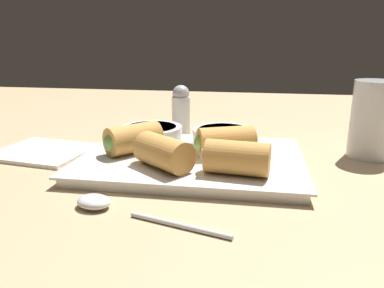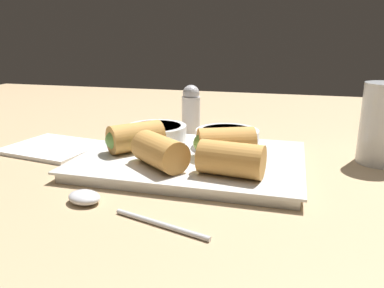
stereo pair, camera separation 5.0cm
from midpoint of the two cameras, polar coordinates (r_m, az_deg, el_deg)
table_surface at (r=54.41cm, az=-5.07°, el=-3.60°), size 180.00×140.00×2.00cm
serving_plate at (r=51.72cm, az=-2.77°, el=-2.55°), size 30.01×22.15×1.50cm
roll_front_left at (r=46.73cm, az=-8.22°, el=-1.19°), size 8.43×7.83×4.05cm
roll_front_right at (r=50.69cm, az=1.96°, el=0.34°), size 8.52×6.64×4.05cm
roll_back_left at (r=44.07cm, az=3.17°, el=-2.12°), size 8.44×4.90×4.05cm
roll_back_right at (r=53.14cm, az=-11.94°, el=0.74°), size 8.05×8.31×4.05cm
dipping_bowl_near at (r=55.68cm, az=2.31°, el=1.11°), size 9.33×9.33×2.56cm
dipping_bowl_far at (r=57.90cm, az=-8.65°, el=1.52°), size 9.33×9.33×2.56cm
spoon at (r=40.47cm, az=-16.54°, el=-8.97°), size 17.10×6.43×1.32cm
napkin at (r=62.62cm, az=-23.65°, el=-1.02°), size 14.82×13.12×0.60cm
drinking_glass at (r=59.16cm, az=23.74°, el=3.38°), size 6.26×6.26×11.28cm
salt_shaker at (r=68.01cm, az=-3.79°, el=5.21°), size 3.37×3.37×8.94cm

